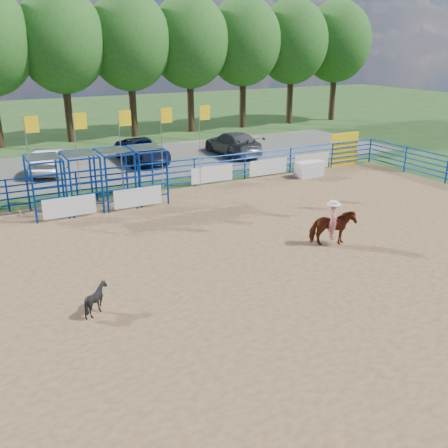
{
  "coord_description": "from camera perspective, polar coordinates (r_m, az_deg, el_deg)",
  "views": [
    {
      "loc": [
        -7.35,
        -12.95,
        6.99
      ],
      "look_at": [
        -0.01,
        1.0,
        1.3
      ],
      "focal_mm": 40.0,
      "sensor_mm": 36.0,
      "label": 1
    }
  ],
  "objects": [
    {
      "name": "ground",
      "position": [
        16.45,
        1.66,
        -5.31
      ],
      "size": [
        120.0,
        120.0,
        0.0
      ],
      "primitive_type": "plane",
      "color": "#315522",
      "rests_on": "ground"
    },
    {
      "name": "arena_dirt",
      "position": [
        16.44,
        1.66,
        -5.28
      ],
      "size": [
        30.0,
        20.0,
        0.02
      ],
      "primitive_type": "cube",
      "color": "olive",
      "rests_on": "ground"
    },
    {
      "name": "gravel_strip",
      "position": [
        31.62,
        -13.7,
        6.53
      ],
      "size": [
        40.0,
        10.0,
        0.01
      ],
      "primitive_type": "cube",
      "color": "gray",
      "rests_on": "ground"
    },
    {
      "name": "announcer_table",
      "position": [
        28.32,
        9.72,
        6.21
      ],
      "size": [
        1.63,
        0.83,
        0.85
      ],
      "primitive_type": "cube",
      "rotation": [
        0.0,
        0.0,
        0.06
      ],
      "color": "silver",
      "rests_on": "arena_dirt"
    },
    {
      "name": "horse_and_rider",
      "position": [
        18.53,
        12.29,
        -0.04
      ],
      "size": [
        1.75,
        1.25,
        2.35
      ],
      "color": "maroon",
      "rests_on": "arena_dirt"
    },
    {
      "name": "calf",
      "position": [
        14.2,
        -14.39,
        -8.29
      ],
      "size": [
        0.8,
        0.72,
        0.85
      ],
      "primitive_type": "imported",
      "rotation": [
        0.0,
        0.0,
        1.52
      ],
      "color": "black",
      "rests_on": "arena_dirt"
    },
    {
      "name": "car_b",
      "position": [
        30.46,
        -19.16,
        6.88
      ],
      "size": [
        3.01,
        4.56,
        1.42
      ],
      "primitive_type": "imported",
      "rotation": [
        0.0,
        0.0,
        2.76
      ],
      "color": "gray",
      "rests_on": "gravel_strip"
    },
    {
      "name": "car_c",
      "position": [
        31.83,
        -9.32,
        8.26
      ],
      "size": [
        2.54,
        5.27,
        1.45
      ],
      "primitive_type": "imported",
      "rotation": [
        0.0,
        0.0,
        -0.03
      ],
      "color": "#141932",
      "rests_on": "gravel_strip"
    },
    {
      "name": "car_d",
      "position": [
        33.68,
        1.01,
        9.22
      ],
      "size": [
        2.15,
        5.25,
        1.52
      ],
      "primitive_type": "imported",
      "rotation": [
        0.0,
        0.0,
        3.14
      ],
      "color": "#5E5E60",
      "rests_on": "gravel_strip"
    },
    {
      "name": "perimeter_fence",
      "position": [
        16.14,
        1.69,
        -2.9
      ],
      "size": [
        30.1,
        20.1,
        1.5
      ],
      "color": "#062E94",
      "rests_on": "ground"
    },
    {
      "name": "chute_assembly",
      "position": [
        23.18,
        -13.33,
        5.0
      ],
      "size": [
        19.32,
        2.41,
        4.2
      ],
      "color": "#062E94",
      "rests_on": "ground"
    },
    {
      "name": "treeline",
      "position": [
        39.64,
        -18.17,
        19.73
      ],
      "size": [
        56.4,
        6.4,
        11.24
      ],
      "color": "#3F2B19",
      "rests_on": "ground"
    }
  ]
}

